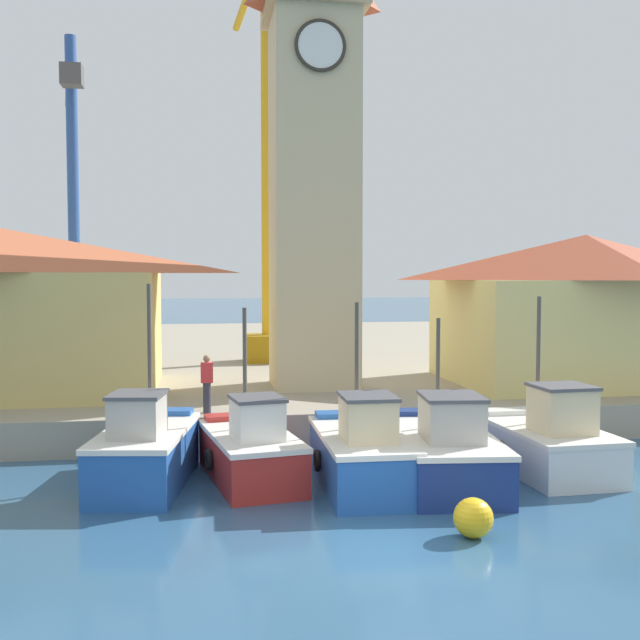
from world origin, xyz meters
TOP-DOWN VIEW (x-y plane):
  - ground_plane at (0.00, 0.00)m, footprint 300.00×300.00m
  - quay_wharf at (0.00, 27.71)m, footprint 120.00×40.00m
  - fishing_boat_far_left at (-4.55, 4.92)m, footprint 2.48×4.47m
  - fishing_boat_left_outer at (-2.13, 4.97)m, footprint 2.46×4.33m
  - fishing_boat_left_inner at (0.35, 4.08)m, footprint 2.03×4.49m
  - fishing_boat_mid_left at (2.32, 4.12)m, footprint 2.64×5.17m
  - fishing_boat_center at (5.16, 4.60)m, footprint 2.34×4.19m
  - clock_tower at (0.58, 12.93)m, footprint 3.32×3.32m
  - warehouse_right at (10.39, 12.52)m, footprint 9.90×7.08m
  - port_crane_near at (-9.48, 26.49)m, footprint 2.27×7.67m
  - port_crane_far at (-0.32, 20.77)m, footprint 2.21×8.25m
  - mooring_buoy at (1.67, 0.43)m, footprint 0.74×0.74m
  - dock_worker_near_tower at (-3.11, 8.39)m, footprint 0.34×0.22m

SIDE VIEW (x-z plane):
  - ground_plane at x=0.00m, z-range 0.00..0.00m
  - mooring_buoy at x=1.67m, z-range 0.00..0.74m
  - quay_wharf at x=0.00m, z-range 0.00..1.01m
  - fishing_boat_left_outer at x=-2.13m, z-range -1.31..2.76m
  - fishing_boat_mid_left at x=2.32m, z-range -1.16..2.66m
  - fishing_boat_center at x=5.16m, z-range -1.41..2.91m
  - fishing_boat_left_inner at x=0.35m, z-range -1.33..2.88m
  - fishing_boat_far_left at x=-4.55m, z-range -1.51..3.13m
  - dock_worker_near_tower at x=-3.11m, z-range 1.05..2.67m
  - warehouse_right at x=10.39m, z-range 1.07..6.36m
  - port_crane_near at x=-9.48m, z-range -0.90..14.69m
  - port_crane_far at x=-0.32m, z-range -1.13..18.13m
  - clock_tower at x=0.58m, z-range 0.69..18.04m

